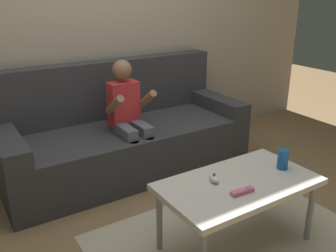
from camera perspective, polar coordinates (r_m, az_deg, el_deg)
name	(u,v)px	position (r m, az deg, el deg)	size (l,w,h in m)	color
ground_plane	(192,233)	(2.47, 3.67, -16.12)	(10.23, 10.23, 0.00)	olive
wall_back	(92,17)	(3.28, -11.59, 16.15)	(5.11, 0.05, 2.50)	#B2A38E
couch	(124,136)	(3.17, -6.83, -1.49)	(2.03, 0.80, 0.90)	#38383D
person_seated_on_couch	(129,115)	(2.91, -6.03, 1.76)	(0.33, 0.40, 0.96)	slate
coffee_table	(238,188)	(2.20, 10.76, -9.29)	(0.92, 0.51, 0.43)	beige
area_rug	(234,243)	(2.42, 10.13, -17.29)	(1.62, 1.18, 0.01)	#BCB299
game_remote_pink_near_edge	(242,191)	(2.06, 11.36, -9.82)	(0.14, 0.05, 0.03)	pink
nunchuk_white	(214,179)	(2.15, 7.07, -8.02)	(0.06, 0.10, 0.05)	white
soda_can	(283,159)	(2.37, 17.23, -4.91)	(0.07, 0.07, 0.12)	#1959B2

